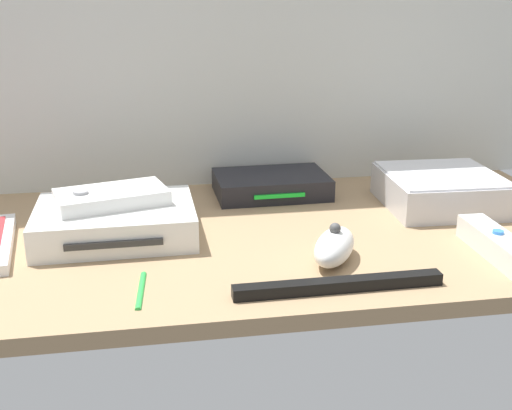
# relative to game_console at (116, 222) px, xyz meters

# --- Properties ---
(ground_plane) EXTENTS (1.00, 0.48, 0.02)m
(ground_plane) POSITION_rel_game_console_xyz_m (0.19, -0.02, -0.03)
(ground_plane) COLOR #9E7F5B
(ground_plane) RESTS_ON ground
(game_console) EXTENTS (0.21, 0.17, 0.04)m
(game_console) POSITION_rel_game_console_xyz_m (0.00, 0.00, 0.00)
(game_console) COLOR white
(game_console) RESTS_ON ground_plane
(mini_computer) EXTENTS (0.18, 0.18, 0.05)m
(mini_computer) POSITION_rel_game_console_xyz_m (0.49, 0.05, 0.00)
(mini_computer) COLOR silver
(mini_computer) RESTS_ON ground_plane
(network_router) EXTENTS (0.18, 0.13, 0.03)m
(network_router) POSITION_rel_game_console_xyz_m (0.24, 0.15, -0.00)
(network_router) COLOR black
(network_router) RESTS_ON ground_plane
(remote_wand) EXTENTS (0.04, 0.15, 0.03)m
(remote_wand) POSITION_rel_game_console_xyz_m (0.47, -0.15, -0.01)
(remote_wand) COLOR white
(remote_wand) RESTS_ON ground_plane
(remote_nunchuk) EXTENTS (0.09, 0.11, 0.05)m
(remote_nunchuk) POSITION_rel_game_console_xyz_m (0.27, -0.13, -0.00)
(remote_nunchuk) COLOR white
(remote_nunchuk) RESTS_ON ground_plane
(remote_classic_pad) EXTENTS (0.16, 0.11, 0.02)m
(remote_classic_pad) POSITION_rel_game_console_xyz_m (-0.00, 0.01, 0.03)
(remote_classic_pad) COLOR white
(remote_classic_pad) RESTS_ON game_console
(sensor_bar) EXTENTS (0.24, 0.02, 0.01)m
(sensor_bar) POSITION_rel_game_console_xyz_m (0.25, -0.21, -0.01)
(sensor_bar) COLOR black
(sensor_bar) RESTS_ON ground_plane
(stylus_pen) EXTENTS (0.01, 0.09, 0.01)m
(stylus_pen) POSITION_rel_game_console_xyz_m (0.03, -0.17, -0.02)
(stylus_pen) COLOR green
(stylus_pen) RESTS_ON ground_plane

